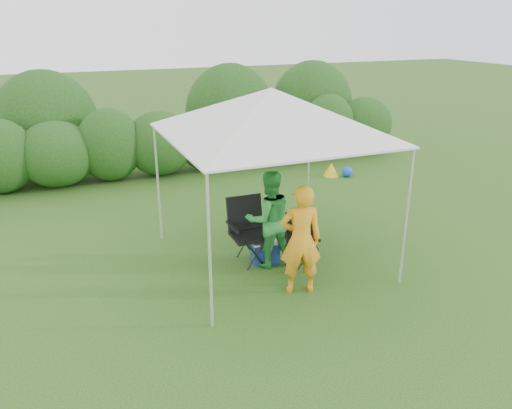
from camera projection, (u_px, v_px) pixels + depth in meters
name	position (u px, v px, depth m)	size (l,w,h in m)	color
ground	(283.00, 272.00, 7.96)	(70.00, 70.00, 0.00)	#355F1D
hedge	(189.00, 141.00, 12.92)	(12.65, 1.53, 1.80)	#245119
canopy	(271.00, 112.00, 7.53)	(3.10, 3.10, 2.83)	silver
chair_right	(301.00, 237.00, 8.02)	(0.64, 0.62, 0.86)	black
chair_left	(248.00, 226.00, 8.16)	(0.68, 0.61, 1.08)	black
man	(301.00, 240.00, 7.12)	(0.60, 0.40, 1.65)	orange
woman	(269.00, 219.00, 7.93)	(0.78, 0.61, 1.60)	green
cooler	(265.00, 251.00, 8.23)	(0.50, 0.39, 0.38)	navy
bottle	(270.00, 234.00, 8.11)	(0.06, 0.06, 0.23)	#592D0C
lawn_toy	(335.00, 170.00, 12.74)	(0.67, 0.56, 0.34)	yellow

